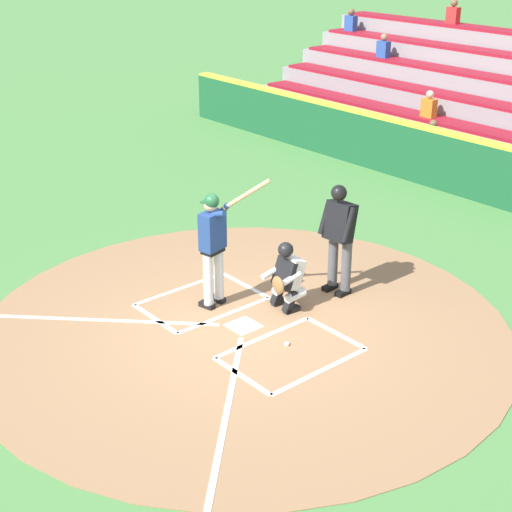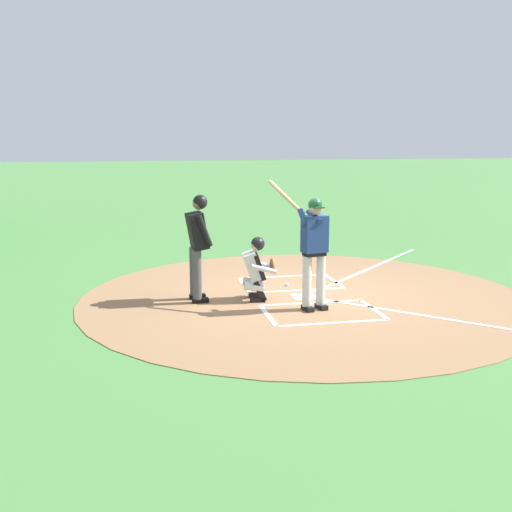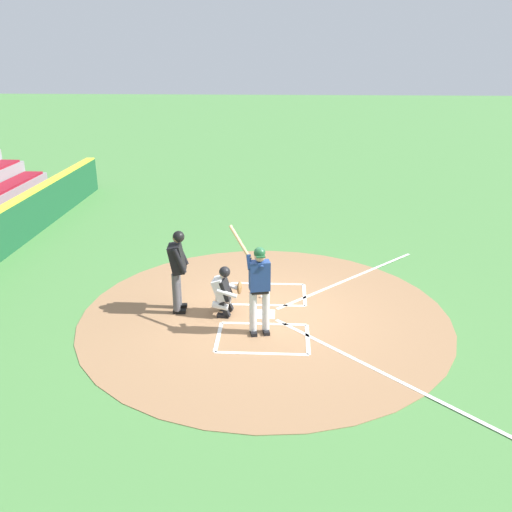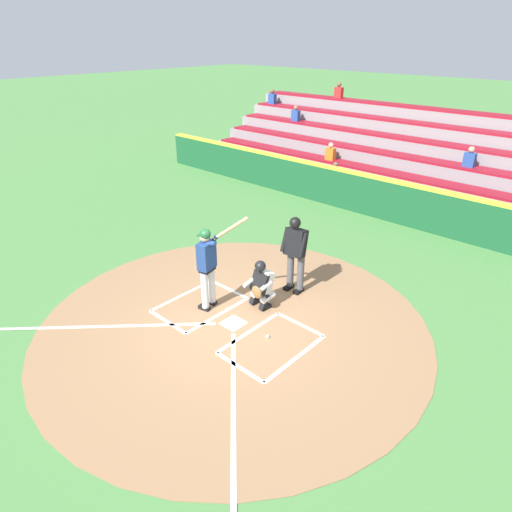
{
  "view_description": "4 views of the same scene",
  "coord_description": "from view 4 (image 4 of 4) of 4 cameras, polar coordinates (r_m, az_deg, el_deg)",
  "views": [
    {
      "loc": [
        -7.93,
        6.49,
        5.71
      ],
      "look_at": [
        0.13,
        -0.35,
        1.02
      ],
      "focal_mm": 54.47,
      "sensor_mm": 36.0,
      "label": 1
    },
    {
      "loc": [
        10.56,
        -3.01,
        2.87
      ],
      "look_at": [
        0.6,
        -1.01,
        0.91
      ],
      "focal_mm": 44.18,
      "sensor_mm": 36.0,
      "label": 2
    },
    {
      "loc": [
        10.69,
        0.37,
        5.47
      ],
      "look_at": [
        -0.5,
        -0.22,
        1.18
      ],
      "focal_mm": 38.27,
      "sensor_mm": 36.0,
      "label": 3
    },
    {
      "loc": [
        -5.56,
        5.39,
        5.43
      ],
      "look_at": [
        0.45,
        -1.19,
        0.98
      ],
      "focal_mm": 31.55,
      "sensor_mm": 36.0,
      "label": 4
    }
  ],
  "objects": [
    {
      "name": "backstop_wall",
      "position": [
        14.83,
        18.15,
        6.38
      ],
      "size": [
        22.0,
        0.36,
        1.31
      ],
      "color": "#19512D",
      "rests_on": "ground"
    },
    {
      "name": "batter",
      "position": [
        9.47,
        -6.16,
        -0.88
      ],
      "size": [
        0.84,
        0.88,
        2.13
      ],
      "color": "silver",
      "rests_on": "ground"
    },
    {
      "name": "baseball",
      "position": [
        9.03,
        1.47,
        -10.16
      ],
      "size": [
        0.07,
        0.07,
        0.07
      ],
      "primitive_type": "sphere",
      "color": "white",
      "rests_on": "ground"
    },
    {
      "name": "dirt_circle",
      "position": [
        9.46,
        -2.87,
        -8.53
      ],
      "size": [
        8.0,
        8.0,
        0.01
      ],
      "primitive_type": "cylinder",
      "color": "#99704C",
      "rests_on": "ground"
    },
    {
      "name": "bleacher_stand",
      "position": [
        18.17,
        23.64,
        10.23
      ],
      "size": [
        20.0,
        5.1,
        3.45
      ],
      "color": "gray",
      "rests_on": "ground"
    },
    {
      "name": "ground_plane",
      "position": [
        9.46,
        -2.87,
        -8.56
      ],
      "size": [
        120.0,
        120.0,
        0.0
      ],
      "primitive_type": "plane",
      "color": "#4C8442"
    },
    {
      "name": "catcher",
      "position": [
        9.68,
        0.66,
        -3.48
      ],
      "size": [
        0.59,
        0.65,
        1.13
      ],
      "color": "black",
      "rests_on": "ground"
    },
    {
      "name": "home_plate_and_chalk",
      "position": [
        8.98,
        -6.92,
        -10.82
      ],
      "size": [
        7.93,
        4.91,
        0.01
      ],
      "color": "white",
      "rests_on": "dirt_circle"
    },
    {
      "name": "plate_umpire",
      "position": [
        10.09,
        5.01,
        0.85
      ],
      "size": [
        0.6,
        0.44,
        1.86
      ],
      "color": "#4C4C51",
      "rests_on": "ground"
    }
  ]
}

